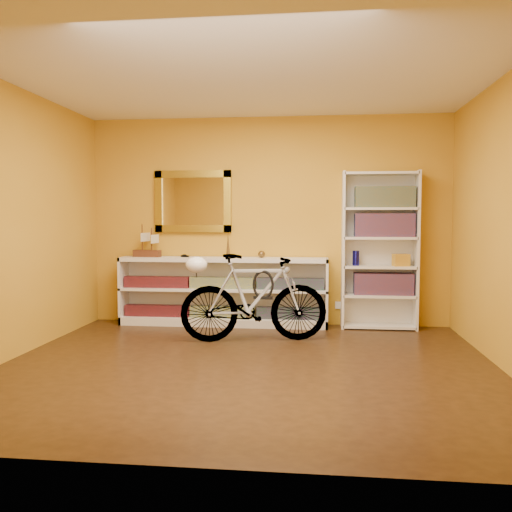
# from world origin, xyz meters

# --- Properties ---
(floor) EXTENTS (4.50, 4.00, 0.01)m
(floor) POSITION_xyz_m (0.00, 0.00, -0.01)
(floor) COLOR black
(floor) RESTS_ON ground
(ceiling) EXTENTS (4.50, 4.00, 0.01)m
(ceiling) POSITION_xyz_m (0.00, 0.00, 2.60)
(ceiling) COLOR silver
(ceiling) RESTS_ON ground
(back_wall) EXTENTS (4.50, 0.01, 2.60)m
(back_wall) POSITION_xyz_m (0.00, 2.00, 1.30)
(back_wall) COLOR #BD851C
(back_wall) RESTS_ON ground
(left_wall) EXTENTS (0.01, 4.00, 2.60)m
(left_wall) POSITION_xyz_m (-2.25, 0.00, 1.30)
(left_wall) COLOR #BD851C
(left_wall) RESTS_ON ground
(gilt_mirror) EXTENTS (0.98, 0.06, 0.78)m
(gilt_mirror) POSITION_xyz_m (-0.95, 1.97, 1.55)
(gilt_mirror) COLOR olive
(gilt_mirror) RESTS_ON back_wall
(wall_socket) EXTENTS (0.09, 0.02, 0.09)m
(wall_socket) POSITION_xyz_m (0.90, 1.99, 0.25)
(wall_socket) COLOR silver
(wall_socket) RESTS_ON back_wall
(console_unit) EXTENTS (2.60, 0.35, 0.85)m
(console_unit) POSITION_xyz_m (-0.54, 1.81, 0.42)
(console_unit) COLOR silver
(console_unit) RESTS_ON floor
(cd_row_lower) EXTENTS (2.50, 0.13, 0.14)m
(cd_row_lower) POSITION_xyz_m (-0.54, 1.79, 0.17)
(cd_row_lower) COLOR black
(cd_row_lower) RESTS_ON console_unit
(cd_row_upper) EXTENTS (2.50, 0.13, 0.14)m
(cd_row_upper) POSITION_xyz_m (-0.54, 1.79, 0.54)
(cd_row_upper) COLOR navy
(cd_row_upper) RESTS_ON console_unit
(model_ship) EXTENTS (0.36, 0.18, 0.41)m
(model_ship) POSITION_xyz_m (-1.51, 1.81, 1.06)
(model_ship) COLOR #452213
(model_ship) RESTS_ON console_unit
(toy_car) EXTENTS (0.00, 0.00, 0.00)m
(toy_car) POSITION_xyz_m (-1.02, 1.81, 0.85)
(toy_car) COLOR black
(toy_car) RESTS_ON console_unit
(bronze_ornament) EXTENTS (0.05, 0.05, 0.31)m
(bronze_ornament) POSITION_xyz_m (-0.47, 1.81, 1.00)
(bronze_ornament) COLOR brown
(bronze_ornament) RESTS_ON console_unit
(decorative_orb) EXTENTS (0.09, 0.09, 0.09)m
(decorative_orb) POSITION_xyz_m (-0.06, 1.81, 0.89)
(decorative_orb) COLOR brown
(decorative_orb) RESTS_ON console_unit
(bookcase) EXTENTS (0.90, 0.30, 1.90)m
(bookcase) POSITION_xyz_m (1.37, 1.84, 0.95)
(bookcase) COLOR silver
(bookcase) RESTS_ON floor
(book_row_a) EXTENTS (0.70, 0.22, 0.26)m
(book_row_a) POSITION_xyz_m (1.42, 1.84, 0.55)
(book_row_a) COLOR maroon
(book_row_a) RESTS_ON bookcase
(book_row_b) EXTENTS (0.70, 0.22, 0.28)m
(book_row_b) POSITION_xyz_m (1.42, 1.84, 1.25)
(book_row_b) COLOR maroon
(book_row_b) RESTS_ON bookcase
(book_row_c) EXTENTS (0.70, 0.22, 0.25)m
(book_row_c) POSITION_xyz_m (1.42, 1.84, 1.59)
(book_row_c) COLOR #19535A
(book_row_c) RESTS_ON bookcase
(travel_mug) EXTENTS (0.08, 0.08, 0.18)m
(travel_mug) POSITION_xyz_m (1.09, 1.82, 0.86)
(travel_mug) COLOR navy
(travel_mug) RESTS_ON bookcase
(red_tin) EXTENTS (0.19, 0.19, 0.20)m
(red_tin) POSITION_xyz_m (1.17, 1.87, 1.57)
(red_tin) COLOR maroon
(red_tin) RESTS_ON bookcase
(yellow_bag) EXTENTS (0.21, 0.16, 0.14)m
(yellow_bag) POSITION_xyz_m (1.62, 1.80, 0.84)
(yellow_bag) COLOR #C38B22
(yellow_bag) RESTS_ON bookcase
(bicycle) EXTENTS (0.75, 1.67, 0.95)m
(bicycle) POSITION_xyz_m (-0.05, 0.97, 0.48)
(bicycle) COLOR silver
(bicycle) RESTS_ON floor
(helmet) EXTENTS (0.23, 0.22, 0.18)m
(helmet) POSITION_xyz_m (-0.66, 0.85, 0.84)
(helmet) COLOR white
(helmet) RESTS_ON bicycle
(u_lock) EXTENTS (0.23, 0.02, 0.23)m
(u_lock) POSITION_xyz_m (0.04, 0.99, 0.62)
(u_lock) COLOR black
(u_lock) RESTS_ON bicycle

